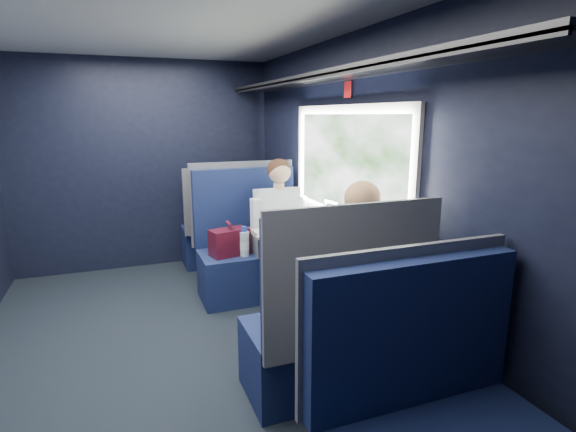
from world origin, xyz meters
name	(u,v)px	position (x,y,z in m)	size (l,w,h in m)	color
ground	(175,351)	(0.00, 0.00, -0.01)	(2.80, 4.20, 0.01)	black
room_shell	(166,150)	(0.02, 0.00, 1.48)	(3.00, 4.40, 2.40)	black
table	(304,250)	(1.03, 0.00, 0.66)	(0.62, 1.00, 0.74)	#54565E
seat_bay_near	(250,251)	(0.84, 0.87, 0.42)	(1.04, 0.62, 1.26)	#0D153A
seat_bay_far	(332,332)	(0.85, -0.87, 0.41)	(1.04, 0.62, 1.26)	#0D153A
seat_row_front	(228,230)	(0.85, 1.80, 0.41)	(1.04, 0.51, 1.16)	#0D153A
seat_row_back	(429,430)	(0.85, -1.80, 0.41)	(1.04, 0.51, 1.16)	#0D153A
man	(281,223)	(1.10, 0.70, 0.72)	(0.53, 0.56, 1.32)	black
woman	(356,270)	(1.10, -0.71, 0.73)	(0.53, 0.56, 1.32)	black
papers	(311,241)	(1.09, -0.03, 0.74)	(0.53, 0.76, 0.01)	white
laptop	(333,224)	(1.35, 0.14, 0.81)	(0.33, 0.39, 0.26)	silver
bottle_small	(322,219)	(1.32, 0.28, 0.83)	(0.06, 0.06, 0.20)	silver
cup	(312,223)	(1.26, 0.35, 0.79)	(0.07, 0.07, 0.09)	white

